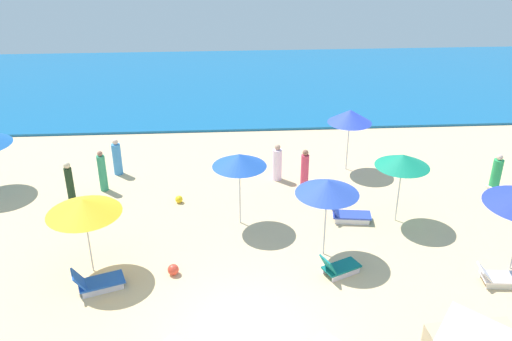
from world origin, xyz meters
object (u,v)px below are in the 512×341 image
object	(u,v)px
lounge_chair_4_0	(97,282)
beach_ball_1	(173,270)
umbrella_0	(239,160)
lounge_chair_3_0	(339,267)
beachgoer_1	(277,164)
lounge_chair_6_1	(500,194)
umbrella_7	(403,161)
lounge_chair_5_0	(498,277)
beachgoer_3	(305,170)
beachgoer_2	(70,182)
umbrella_3	(327,187)
beachgoer_4	(117,158)
beach_ball_0	(179,199)
lounge_chair_7_0	(349,215)
beachgoer_0	(102,172)
beachgoer_5	(496,176)
umbrella_4	(83,206)
umbrella_2	(350,116)

from	to	relation	value
lounge_chair_4_0	beach_ball_1	distance (m)	2.23
beach_ball_1	umbrella_0	bearing A→B (deg)	53.26
lounge_chair_3_0	beachgoer_1	xyz separation A→B (m)	(-1.23, 6.45, 0.45)
lounge_chair_6_1	umbrella_7	size ratio (longest dim) A/B	0.55
lounge_chair_5_0	beachgoer_3	bearing A→B (deg)	42.29
lounge_chair_5_0	beachgoer_1	xyz separation A→B (m)	(-5.83, 7.19, 0.48)
beachgoer_2	beach_ball_1	size ratio (longest dim) A/B	4.74
umbrella_3	beachgoer_4	world-z (taller)	umbrella_3
umbrella_0	beach_ball_0	bearing A→B (deg)	144.85
lounge_chair_3_0	beach_ball_0	distance (m)	6.97
beach_ball_0	umbrella_7	bearing A→B (deg)	-12.84
lounge_chair_6_1	beachgoer_3	bearing A→B (deg)	45.53
lounge_chair_4_0	lounge_chair_6_1	size ratio (longest dim) A/B	1.11
lounge_chair_5_0	beach_ball_1	bearing A→B (deg)	88.91
lounge_chair_6_1	umbrella_0	bearing A→B (deg)	63.02
lounge_chair_7_0	beachgoer_0	distance (m)	9.52
beachgoer_5	beach_ball_1	distance (m)	12.75
beachgoer_5	beachgoer_0	bearing A→B (deg)	156.38
lounge_chair_4_0	beachgoer_4	bearing A→B (deg)	-14.86
lounge_chair_3_0	beachgoer_0	bearing A→B (deg)	28.46
umbrella_7	beachgoer_4	world-z (taller)	umbrella_7
umbrella_3	lounge_chair_3_0	bearing A→B (deg)	-76.67
beachgoer_0	umbrella_4	bearing A→B (deg)	-138.07
lounge_chair_5_0	beachgoer_0	xyz separation A→B (m)	(-12.68, 6.70, 0.55)
umbrella_0	beachgoer_3	size ratio (longest dim) A/B	1.62
beachgoer_4	beach_ball_0	xyz separation A→B (m)	(2.66, -2.62, -0.58)
umbrella_0	lounge_chair_4_0	bearing A→B (deg)	-141.33
umbrella_2	beachgoer_5	distance (m)	6.00
lounge_chair_7_0	beach_ball_0	world-z (taller)	lounge_chair_7_0
lounge_chair_7_0	beachgoer_0	size ratio (longest dim) A/B	0.92
umbrella_3	lounge_chair_5_0	size ratio (longest dim) A/B	2.03
umbrella_2	beachgoer_0	world-z (taller)	umbrella_2
lounge_chair_6_1	beach_ball_1	xyz separation A→B (m)	(-11.95, -3.81, -0.12)
beachgoer_1	beachgoer_3	xyz separation A→B (m)	(1.00, -0.79, 0.06)
beachgoer_1	beach_ball_1	xyz separation A→B (m)	(-3.76, -6.13, -0.54)
lounge_chair_7_0	beachgoer_3	bearing A→B (deg)	32.53
beachgoer_3	umbrella_0	bearing A→B (deg)	-132.75
beachgoer_0	lounge_chair_5_0	bearing A→B (deg)	-82.62
beachgoer_0	beachgoer_3	distance (m)	7.85
umbrella_2	beachgoer_2	xyz separation A→B (m)	(-10.90, -2.10, -1.58)
umbrella_7	beachgoer_5	xyz separation A→B (m)	(4.33, 1.69, -1.56)
beachgoer_1	beachgoer_0	bearing A→B (deg)	-132.46
lounge_chair_4_0	beachgoer_5	bearing A→B (deg)	-90.18
lounge_chair_6_1	beachgoer_2	distance (m)	16.13
beachgoer_0	beach_ball_0	bearing A→B (deg)	-76.70
beach_ball_0	umbrella_2	bearing A→B (deg)	19.66
umbrella_2	beachgoer_1	distance (m)	3.52
beachgoer_1	beachgoer_3	size ratio (longest dim) A/B	0.94
umbrella_3	beach_ball_1	xyz separation A→B (m)	(-4.73, -0.79, -2.25)
beachgoer_3	beach_ball_1	size ratio (longest dim) A/B	4.75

